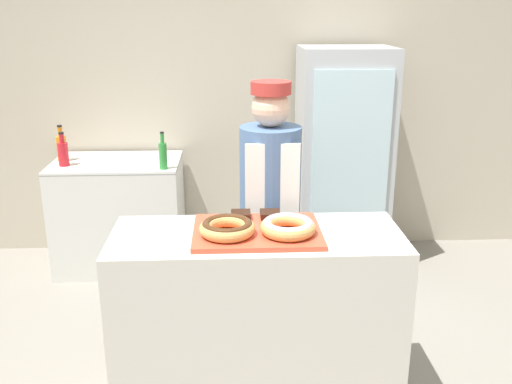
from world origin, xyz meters
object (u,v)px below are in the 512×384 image
at_px(baker_person, 270,214).
at_px(chest_freezer, 120,213).
at_px(bottle_orange, 62,147).
at_px(donut_chocolate_glaze, 227,227).
at_px(brownie_back_left, 241,215).
at_px(serving_tray, 257,232).
at_px(donut_light_glaze, 288,226).
at_px(bottle_green, 163,155).
at_px(beverage_fridge, 342,159).
at_px(bottle_red, 63,153).
at_px(brownie_back_right, 270,214).

distance_m(baker_person, chest_freezer, 1.69).
relative_size(baker_person, chest_freezer, 1.66).
bearing_deg(bottle_orange, donut_chocolate_glaze, -55.37).
relative_size(brownie_back_left, chest_freezer, 0.10).
xyz_separation_m(serving_tray, bottle_orange, (-1.41, 1.78, 0.01)).
height_order(donut_light_glaze, baker_person, baker_person).
relative_size(serving_tray, bottle_green, 2.21).
bearing_deg(donut_chocolate_glaze, beverage_fridge, 63.53).
height_order(donut_light_glaze, chest_freezer, donut_light_glaze).
xyz_separation_m(donut_light_glaze, baker_person, (-0.04, 0.60, -0.16)).
xyz_separation_m(brownie_back_left, bottle_orange, (-1.34, 1.62, -0.02)).
bearing_deg(serving_tray, baker_person, 79.22).
xyz_separation_m(donut_chocolate_glaze, chest_freezer, (-0.86, 1.81, -0.58)).
xyz_separation_m(serving_tray, beverage_fridge, (0.75, 1.74, -0.10)).
bearing_deg(beverage_fridge, bottle_green, -170.24).
distance_m(bottle_green, bottle_red, 0.76).
distance_m(donut_chocolate_glaze, bottle_green, 1.63).
height_order(brownie_back_right, bottle_orange, bottle_orange).
bearing_deg(bottle_orange, bottle_red, -70.98).
relative_size(brownie_back_left, bottle_orange, 0.35).
distance_m(brownie_back_right, beverage_fridge, 1.72).
xyz_separation_m(brownie_back_right, bottle_green, (-0.68, 1.34, -0.02)).
bearing_deg(serving_tray, bottle_orange, 128.47).
relative_size(beverage_fridge, bottle_orange, 6.15).
xyz_separation_m(donut_chocolate_glaze, beverage_fridge, (0.90, 1.80, -0.15)).
bearing_deg(brownie_back_left, bottle_red, 131.18).
xyz_separation_m(baker_person, bottle_red, (-1.46, 1.10, 0.11)).
xyz_separation_m(donut_light_glaze, beverage_fridge, (0.61, 1.80, -0.15)).
relative_size(donut_chocolate_glaze, chest_freezer, 0.27).
height_order(donut_chocolate_glaze, baker_person, baker_person).
height_order(chest_freezer, bottle_orange, bottle_orange).
bearing_deg(bottle_green, donut_chocolate_glaze, -73.36).
bearing_deg(bottle_green, brownie_back_right, -63.01).
relative_size(beverage_fridge, bottle_red, 6.71).
distance_m(serving_tray, brownie_back_left, 0.18).
xyz_separation_m(baker_person, bottle_green, (-0.71, 0.97, 0.12)).
relative_size(beverage_fridge, bottle_green, 6.20).
relative_size(donut_light_glaze, bottle_green, 0.95).
xyz_separation_m(baker_person, beverage_fridge, (0.65, 1.20, 0.00)).
distance_m(donut_chocolate_glaze, donut_light_glaze, 0.28).
bearing_deg(baker_person, brownie_back_right, -94.21).
bearing_deg(bottle_green, serving_tray, -67.91).
height_order(serving_tray, beverage_fridge, beverage_fridge).
xyz_separation_m(serving_tray, brownie_back_right, (0.07, 0.16, 0.03)).
xyz_separation_m(serving_tray, donut_light_glaze, (0.14, -0.06, 0.05)).
bearing_deg(bottle_green, baker_person, -53.68).
relative_size(donut_light_glaze, brownie_back_right, 2.66).
bearing_deg(chest_freezer, bottle_orange, 175.85).
distance_m(donut_light_glaze, bottle_green, 1.74).
relative_size(baker_person, bottle_red, 6.31).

